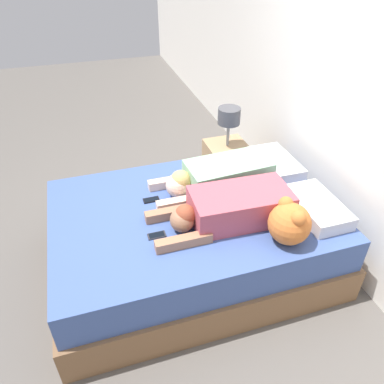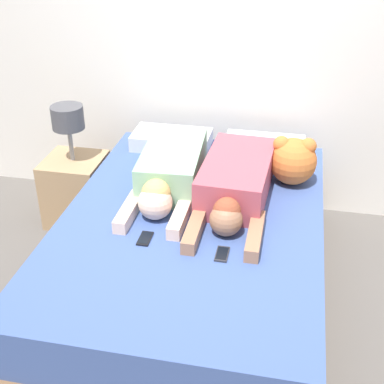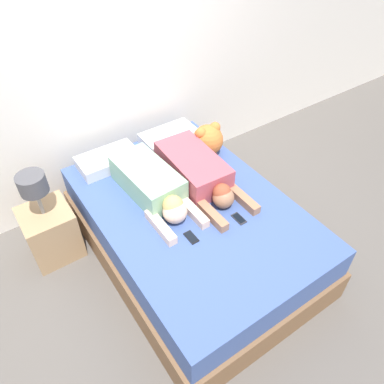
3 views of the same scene
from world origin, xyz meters
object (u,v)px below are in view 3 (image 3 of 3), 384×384
pillow_head_right (169,137)px  plush_toy (208,139)px  nightstand (50,229)px  cell_phone_right (239,219)px  person_left (153,186)px  cell_phone_left (191,237)px  person_right (198,172)px  pillow_head_left (108,160)px  bed (192,230)px

pillow_head_right → plush_toy: (0.20, -0.35, 0.10)m
nightstand → cell_phone_right: bearing=-39.8°
person_left → cell_phone_left: person_left is taller
person_left → cell_phone_left: bearing=-89.9°
person_right → cell_phone_left: person_right is taller
pillow_head_left → person_left: person_left is taller
pillow_head_left → pillow_head_right: same height
pillow_head_right → person_right: 0.64m
person_right → nightstand: (-1.19, 0.47, -0.39)m
bed → plush_toy: (0.51, 0.50, 0.44)m
cell_phone_right → plush_toy: plush_toy is taller
plush_toy → cell_phone_left: bearing=-132.5°
person_left → cell_phone_left: (0.00, -0.53, -0.10)m
person_right → plush_toy: bearing=42.7°
cell_phone_left → nightstand: (-0.80, 0.95, -0.29)m
cell_phone_right → nightstand: 1.59m
nightstand → person_right: bearing=-21.5°
pillow_head_right → person_left: size_ratio=0.56×
cell_phone_right → plush_toy: 0.88m
person_left → plush_toy: (0.70, 0.23, 0.04)m
person_left → person_right: person_left is taller
person_right → cell_phone_left: (-0.39, -0.48, -0.10)m
bed → plush_toy: size_ratio=7.16×
cell_phone_left → cell_phone_right: 0.41m
cell_phone_left → nightstand: 1.27m
cell_phone_left → plush_toy: 1.05m
pillow_head_right → pillow_head_left: bearing=180.0°
pillow_head_left → plush_toy: plush_toy is taller
person_right → nightstand: nightstand is taller
cell_phone_right → plush_toy: bearing=70.0°
pillow_head_left → person_right: size_ratio=0.52×
person_right → cell_phone_left: size_ratio=8.24×
pillow_head_right → nightstand: (-1.30, -0.16, -0.33)m
person_left → person_right: size_ratio=0.94×
pillow_head_right → cell_phone_right: size_ratio=4.32×
cell_phone_right → pillow_head_left: bearing=114.5°
plush_toy → bed: bearing=-135.7°
pillow_head_left → person_right: (0.52, -0.63, 0.05)m
bed → cell_phone_left: bearing=-125.3°
cell_phone_left → nightstand: size_ratio=0.14×
nightstand → plush_toy: bearing=-7.0°
pillow_head_left → pillow_head_right: (0.63, 0.00, 0.00)m
pillow_head_right → cell_phone_right: pillow_head_right is taller
plush_toy → pillow_head_left: bearing=157.2°
bed → person_left: size_ratio=2.23×
pillow_head_left → person_left: 0.60m
bed → pillow_head_left: 0.97m
person_left → person_right: bearing=-7.2°
pillow_head_right → person_right: person_right is taller
pillow_head_left → person_right: person_right is taller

